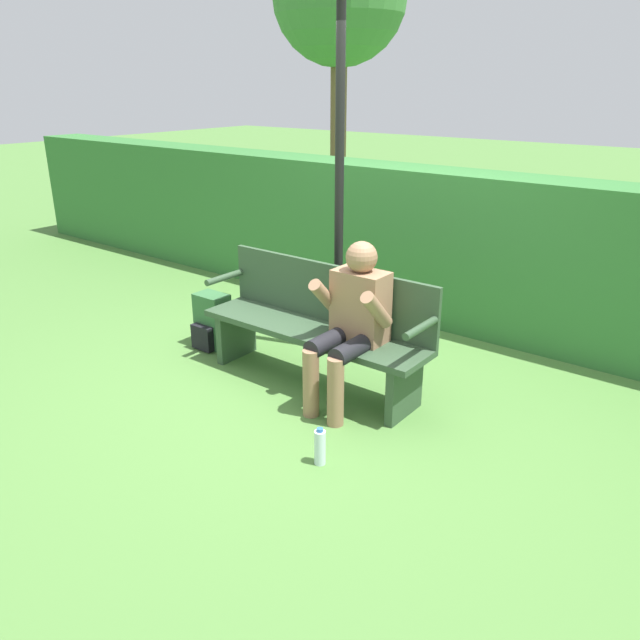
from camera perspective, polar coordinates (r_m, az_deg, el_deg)
ground_plane at (r=4.67m, az=-0.71°, el=-5.79°), size 40.00×40.00×0.00m
hedge_back at (r=5.86m, az=10.29°, el=6.70°), size 12.00×0.53×1.38m
park_bench at (r=4.54m, az=-0.22°, el=-0.36°), size 1.80×0.43×0.88m
person_seated at (r=4.16m, az=2.89°, el=0.16°), size 0.50×0.58×1.13m
backpack at (r=5.30m, az=-9.87°, el=-0.19°), size 0.28×0.25×0.46m
water_bottle at (r=3.71m, az=-0.00°, el=-11.54°), size 0.07×0.07×0.24m
signpost at (r=4.81m, az=1.77°, el=15.56°), size 0.36×0.09×2.96m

